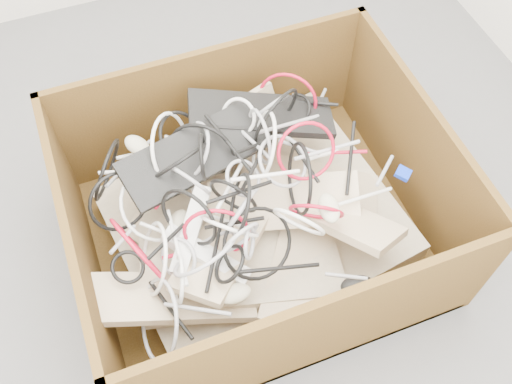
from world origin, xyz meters
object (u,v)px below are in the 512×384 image
object	(u,v)px
vga_plug	(403,173)
power_strip_right	(206,256)
power_strip_left	(191,230)
cardboard_box	(254,224)

from	to	relation	value
vga_plug	power_strip_right	bearing A→B (deg)	-127.47
power_strip_right	vga_plug	bearing A→B (deg)	52.56
power_strip_left	power_strip_right	size ratio (longest dim) A/B	0.97
power_strip_right	vga_plug	size ratio (longest dim) A/B	6.30
cardboard_box	power_strip_right	distance (m)	0.33
vga_plug	power_strip_left	bearing A→B (deg)	-134.46
cardboard_box	power_strip_left	world-z (taller)	cardboard_box
cardboard_box	power_strip_right	size ratio (longest dim) A/B	4.13
power_strip_left	vga_plug	distance (m)	0.70
power_strip_left	vga_plug	bearing A→B (deg)	-57.61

